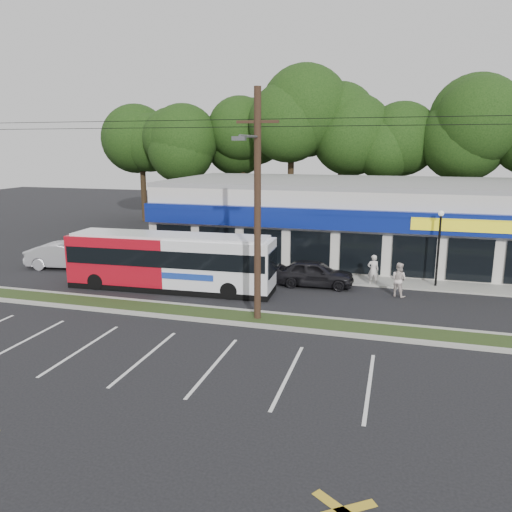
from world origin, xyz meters
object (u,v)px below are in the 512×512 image
object	(u,v)px
car_silver	(67,256)
pedestrian_b	(398,280)
metrobus	(170,260)
pedestrian_a	(373,270)
lamp_post	(439,240)
car_dark	(314,273)
utility_pole	(253,199)

from	to	relation	value
car_silver	pedestrian_b	xyz separation A→B (m)	(20.25, -0.51, 0.07)
metrobus	pedestrian_a	world-z (taller)	metrobus
lamp_post	pedestrian_b	xyz separation A→B (m)	(-2.00, -2.31, -1.77)
metrobus	car_silver	bearing A→B (deg)	160.85
car_silver	pedestrian_b	distance (m)	20.26
pedestrian_b	pedestrian_a	bearing A→B (deg)	-26.86
pedestrian_a	car_dark	bearing A→B (deg)	3.24
car_silver	lamp_post	bearing A→B (deg)	-95.13
car_dark	car_silver	xyz separation A→B (m)	(-15.77, -0.22, 0.09)
metrobus	lamp_post	bearing A→B (deg)	14.68
car_silver	car_dark	bearing A→B (deg)	-98.94
utility_pole	metrobus	size ratio (longest dim) A/B	4.41
lamp_post	pedestrian_b	bearing A→B (deg)	-130.85
metrobus	pedestrian_a	bearing A→B (deg)	17.21
car_dark	utility_pole	bearing A→B (deg)	162.21
car_silver	pedestrian_b	world-z (taller)	pedestrian_b
utility_pole	car_dark	world-z (taller)	utility_pole
metrobus	pedestrian_a	size ratio (longest dim) A/B	6.50
pedestrian_b	car_dark	bearing A→B (deg)	16.36
metrobus	pedestrian_a	distance (m)	11.18
utility_pole	metrobus	world-z (taller)	utility_pole
car_silver	metrobus	bearing A→B (deg)	-116.35
car_silver	utility_pole	bearing A→B (deg)	-123.09
metrobus	car_dark	world-z (taller)	metrobus
lamp_post	utility_pole	bearing A→B (deg)	-136.05
pedestrian_a	pedestrian_b	size ratio (longest dim) A/B	0.97
car_dark	metrobus	bearing A→B (deg)	107.47
pedestrian_a	car_silver	bearing A→B (deg)	-11.51
utility_pole	pedestrian_a	world-z (taller)	utility_pole
lamp_post	pedestrian_b	distance (m)	3.53
utility_pole	pedestrian_a	bearing A→B (deg)	56.82
lamp_post	metrobus	xyz separation A→B (m)	(-13.86, -4.30, -1.07)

